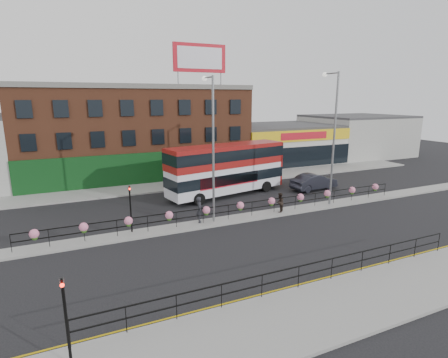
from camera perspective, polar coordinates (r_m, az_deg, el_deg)
name	(u,v)px	position (r m, az deg, el deg)	size (l,w,h in m)	color
ground	(240,219)	(26.70, 2.66, -6.57)	(120.00, 120.00, 0.00)	black
south_pavement	(359,299)	(17.83, 21.24, -17.86)	(60.00, 4.00, 0.15)	gray
north_pavement	(189,184)	(37.32, -5.67, -0.76)	(60.00, 4.00, 0.15)	gray
median	(240,218)	(26.67, 2.66, -6.42)	(60.00, 1.60, 0.15)	gray
yellow_line_inner	(325,278)	(19.29, 16.23, -15.20)	(60.00, 0.10, 0.01)	gold
yellow_line_outer	(328,279)	(19.17, 16.59, -15.41)	(60.00, 0.10, 0.01)	gold
brick_building	(135,131)	(43.17, -14.34, 7.58)	(25.00, 12.21, 10.30)	brown
supermarket	(278,143)	(50.80, 8.73, 5.80)	(15.00, 12.25, 5.30)	silver
warehouse_east	(356,135)	(60.08, 20.70, 6.70)	(14.50, 12.00, 6.30)	#A6A7A1
billboard	(200,58)	(40.11, -3.98, 19.09)	(6.00, 0.29, 4.40)	red
median_railing	(240,206)	(26.36, 2.68, -4.43)	(30.04, 0.56, 1.23)	black
south_railing	(299,272)	(17.44, 12.11, -14.60)	(20.04, 0.05, 1.12)	black
double_decker_bus	(227,164)	(32.58, 0.50, 2.40)	(12.09, 4.93, 4.77)	silver
car	(314,182)	(36.01, 14.47, -0.43)	(5.06, 2.14, 1.63)	#23242E
pedestrian_a	(200,210)	(25.37, -4.01, -5.02)	(0.64, 0.80, 1.91)	#24242A
pedestrian_b	(280,202)	(27.95, 9.09, -3.81)	(0.96, 0.94, 1.56)	black
lamp_column_west	(212,137)	(24.67, -2.01, 6.82)	(0.37, 1.82, 10.35)	gray
lamp_column_east	(332,128)	(30.20, 17.28, 8.02)	(0.39, 1.91, 10.90)	gray
traffic_light_south	(64,303)	(13.14, -24.62, -17.93)	(0.15, 0.28, 3.65)	black
traffic_light_median	(130,199)	(23.95, -15.10, -3.14)	(0.15, 0.28, 3.65)	black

